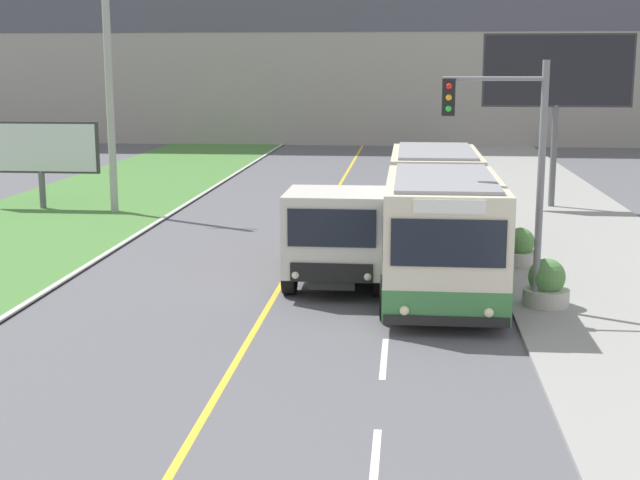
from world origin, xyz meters
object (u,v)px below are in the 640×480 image
object	(u,v)px
billboard_small	(40,149)
planter_round_second	(520,249)
utility_pole_far	(109,77)
dump_truck	(338,236)
billboard_large	(558,76)
city_bus	(438,216)
traffic_light_mast	(511,153)
planter_round_near	(546,285)

from	to	relation	value
billboard_small	planter_round_second	world-z (taller)	billboard_small
utility_pole_far	dump_truck	bearing A→B (deg)	-48.35
billboard_small	planter_round_second	distance (m)	19.22
utility_pole_far	billboard_large	xyz separation A→B (m)	(16.54, 2.70, 0.01)
billboard_small	planter_round_second	bearing A→B (deg)	-26.70
billboard_large	billboard_small	size ratio (longest dim) A/B	1.44
city_bus	traffic_light_mast	xyz separation A→B (m)	(1.41, -3.80, 2.04)
city_bus	planter_round_near	xyz separation A→B (m)	(2.35, -3.58, -0.96)
planter_round_near	planter_round_second	distance (m)	4.19
city_bus	planter_round_near	size ratio (longest dim) A/B	11.41
dump_truck	utility_pole_far	xyz separation A→B (m)	(-9.27, 10.42, 3.79)
traffic_light_mast	billboard_small	size ratio (longest dim) A/B	1.21
billboard_small	city_bus	bearing A→B (deg)	-31.81
traffic_light_mast	planter_round_near	size ratio (longest dim) A/B	5.13
city_bus	billboard_small	size ratio (longest dim) A/B	2.68
planter_round_second	billboard_small	bearing A→B (deg)	153.30
city_bus	planter_round_near	distance (m)	4.39
billboard_large	billboard_small	bearing A→B (deg)	-173.84
billboard_large	billboard_small	xyz separation A→B (m)	(-19.59, -2.11, -2.75)
billboard_small	utility_pole_far	bearing A→B (deg)	-11.00
utility_pole_far	planter_round_second	size ratio (longest dim) A/B	9.63
planter_round_second	utility_pole_far	bearing A→B (deg)	150.33
city_bus	planter_round_near	world-z (taller)	city_bus
billboard_large	planter_round_second	bearing A→B (deg)	-103.07
dump_truck	traffic_light_mast	size ratio (longest dim) A/B	1.12
billboard_large	planter_round_second	distance (m)	11.89
traffic_light_mast	billboard_small	distance (m)	20.85
planter_round_near	planter_round_second	xyz separation A→B (m)	(-0.09, 4.19, -0.02)
billboard_small	planter_round_near	distance (m)	21.50
city_bus	planter_round_near	bearing A→B (deg)	-56.68
billboard_small	dump_truck	bearing A→B (deg)	-41.81
utility_pole_far	billboard_small	size ratio (longest dim) A/B	2.16
billboard_large	planter_round_second	world-z (taller)	billboard_large
billboard_large	billboard_small	distance (m)	19.89
utility_pole_far	planter_round_second	xyz separation A→B (m)	(14.06, -8.01, -4.51)
billboard_small	planter_round_near	size ratio (longest dim) A/B	4.25
billboard_large	planter_round_near	distance (m)	15.75
billboard_large	planter_round_near	size ratio (longest dim) A/B	6.11
dump_truck	billboard_small	world-z (taller)	billboard_small
dump_truck	billboard_large	xyz separation A→B (m)	(7.28, 13.12, 3.80)
traffic_light_mast	planter_round_second	xyz separation A→B (m)	(0.85, 4.40, -3.03)
city_bus	billboard_large	distance (m)	12.77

